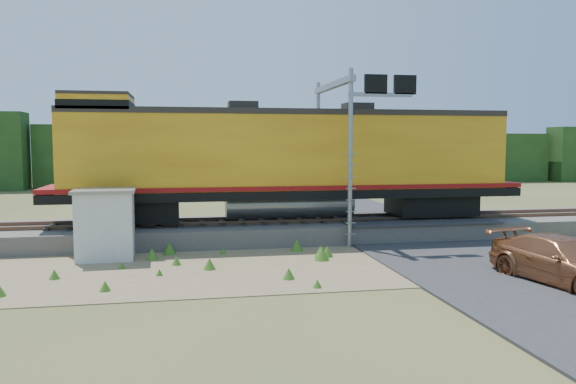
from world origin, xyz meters
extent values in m
plane|color=#475123|center=(0.00, 0.00, 0.00)|extent=(140.00, 140.00, 0.00)
cube|color=slate|center=(0.00, 6.00, 0.40)|extent=(70.00, 5.00, 0.80)
cube|color=brown|center=(0.00, 5.28, 0.88)|extent=(70.00, 0.10, 0.16)
cube|color=brown|center=(0.00, 6.72, 0.88)|extent=(70.00, 0.10, 0.16)
cube|color=#8C7754|center=(-2.00, 0.50, 0.01)|extent=(26.00, 8.00, 0.03)
cube|color=#38383A|center=(7.00, 6.00, 0.83)|extent=(7.00, 5.20, 0.06)
cube|color=#38383A|center=(7.00, 22.00, 0.04)|extent=(7.00, 24.00, 0.08)
cube|color=#1D3714|center=(0.00, 38.00, 3.25)|extent=(36.00, 3.00, 6.50)
cube|color=#1D3714|center=(40.00, 38.00, 3.00)|extent=(50.00, 3.00, 6.00)
cube|color=black|center=(-5.59, 6.00, 1.44)|extent=(3.82, 2.44, 0.95)
cube|color=black|center=(8.19, 6.00, 1.44)|extent=(3.82, 2.44, 0.95)
cube|color=black|center=(1.30, 6.00, 2.10)|extent=(21.20, 3.18, 0.38)
cylinder|color=gray|center=(1.30, 6.00, 1.60)|extent=(5.83, 1.27, 1.27)
cube|color=yellow|center=(1.30, 6.00, 3.94)|extent=(19.61, 3.07, 3.29)
cube|color=maroon|center=(1.30, 6.00, 2.42)|extent=(21.20, 3.23, 0.19)
cube|color=#28231E|center=(1.30, 6.00, 5.71)|extent=(19.61, 3.13, 0.25)
cube|color=yellow|center=(-6.97, 6.00, 5.95)|extent=(2.76, 3.07, 0.74)
cube|color=#28231E|center=(-6.97, 6.00, 6.37)|extent=(2.76, 3.13, 0.13)
cube|color=black|center=(-6.97, 6.00, 5.90)|extent=(2.81, 3.13, 0.37)
cube|color=maroon|center=(-8.56, 6.00, 3.57)|extent=(0.11, 2.12, 1.27)
cube|color=#28231E|center=(-0.82, 6.00, 5.95)|extent=(1.27, 1.06, 0.48)
cube|color=#28231E|center=(4.48, 6.00, 5.95)|extent=(1.27, 1.06, 0.48)
cube|color=silver|center=(-6.37, 2.83, 1.27)|extent=(2.11, 2.11, 2.54)
cube|color=gray|center=(-6.37, 2.83, 2.59)|extent=(2.32, 2.32, 0.12)
cylinder|color=gray|center=(3.30, 3.20, 3.70)|extent=(0.19, 0.19, 7.40)
cylinder|color=gray|center=(3.30, 8.80, 3.70)|extent=(0.19, 0.19, 7.40)
cube|color=gray|center=(3.30, 6.00, 6.98)|extent=(0.26, 6.20, 0.26)
cube|color=gray|center=(4.57, 3.20, 6.34)|extent=(2.75, 0.16, 0.16)
cube|color=black|center=(4.36, 3.20, 6.77)|extent=(0.95, 0.16, 0.79)
cube|color=black|center=(5.63, 3.20, 6.77)|extent=(0.95, 0.16, 0.79)
imported|color=#9D5D3A|center=(8.03, -3.84, 0.73)|extent=(2.97, 5.35, 1.47)
camera|label=1|loc=(-3.47, -19.02, 4.36)|focal=35.00mm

